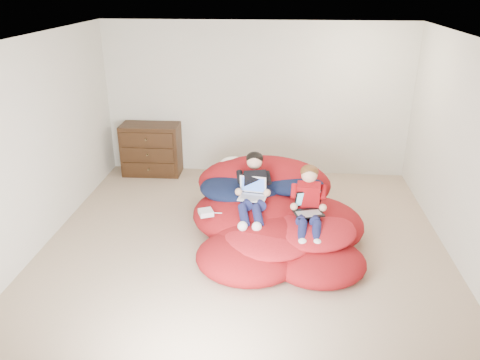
% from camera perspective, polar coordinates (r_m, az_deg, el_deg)
% --- Properties ---
extents(room_shell, '(5.10, 5.10, 2.77)m').
position_cam_1_polar(room_shell, '(5.81, 0.50, -6.14)').
color(room_shell, tan).
rests_on(room_shell, ground).
extents(dresser, '(0.97, 0.55, 0.87)m').
position_cam_1_polar(dresser, '(8.04, -10.74, 3.69)').
color(dresser, '#321D0E').
rests_on(dresser, ground).
extents(beanbag_pile, '(2.24, 2.45, 0.88)m').
position_cam_1_polar(beanbag_pile, '(6.03, 4.04, -4.57)').
color(beanbag_pile, maroon).
rests_on(beanbag_pile, ground).
extents(cream_pillow, '(0.48, 0.31, 0.31)m').
position_cam_1_polar(cream_pillow, '(6.64, -0.69, 1.59)').
color(cream_pillow, white).
rests_on(cream_pillow, beanbag_pile).
extents(older_boy, '(0.37, 1.06, 0.66)m').
position_cam_1_polar(older_boy, '(5.91, 1.61, -0.74)').
color(older_boy, black).
rests_on(older_boy, beanbag_pile).
extents(younger_boy, '(0.32, 0.89, 0.71)m').
position_cam_1_polar(younger_boy, '(5.65, 8.39, -2.54)').
color(younger_boy, '#A60E14').
rests_on(younger_boy, beanbag_pile).
extents(laptop_white, '(0.37, 0.32, 0.25)m').
position_cam_1_polar(laptop_white, '(5.85, 1.55, -1.45)').
color(laptop_white, silver).
rests_on(laptop_white, older_boy).
extents(laptop_black, '(0.39, 0.41, 0.24)m').
position_cam_1_polar(laptop_black, '(5.68, 8.35, -3.23)').
color(laptop_black, black).
rests_on(laptop_black, younger_boy).
extents(power_adapter, '(0.22, 0.22, 0.06)m').
position_cam_1_polar(power_adapter, '(5.81, -4.18, -3.98)').
color(power_adapter, silver).
rests_on(power_adapter, beanbag_pile).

